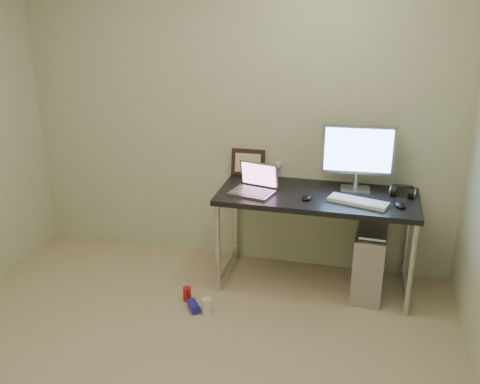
# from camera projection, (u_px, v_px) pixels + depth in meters

# --- Properties ---
(wall_back) EXTENTS (3.50, 0.02, 2.50)m
(wall_back) POSITION_uv_depth(u_px,v_px,m) (236.00, 113.00, 4.19)
(wall_back) COLOR beige
(wall_back) RESTS_ON ground
(desk) EXTENTS (1.46, 0.64, 0.75)m
(desk) POSITION_uv_depth(u_px,v_px,m) (317.00, 205.00, 3.95)
(desk) COLOR black
(desk) RESTS_ON ground
(tower_computer) EXTENTS (0.24, 0.50, 0.55)m
(tower_computer) POSITION_uv_depth(u_px,v_px,m) (369.00, 261.00, 3.99)
(tower_computer) COLOR #B9B8BD
(tower_computer) RESTS_ON ground
(cable_a) EXTENTS (0.01, 0.16, 0.69)m
(cable_a) POSITION_uv_depth(u_px,v_px,m) (365.00, 228.00, 4.21)
(cable_a) COLOR black
(cable_a) RESTS_ON ground
(cable_b) EXTENTS (0.02, 0.11, 0.71)m
(cable_b) POSITION_uv_depth(u_px,v_px,m) (377.00, 232.00, 4.18)
(cable_b) COLOR black
(cable_b) RESTS_ON ground
(can_red) EXTENTS (0.08, 0.08, 0.11)m
(can_red) POSITION_uv_depth(u_px,v_px,m) (187.00, 294.00, 3.94)
(can_red) COLOR red
(can_red) RESTS_ON ground
(can_white) EXTENTS (0.08, 0.08, 0.12)m
(can_white) POSITION_uv_depth(u_px,v_px,m) (207.00, 306.00, 3.78)
(can_white) COLOR white
(can_white) RESTS_ON ground
(can_blue) EXTENTS (0.13, 0.14, 0.07)m
(can_blue) POSITION_uv_depth(u_px,v_px,m) (194.00, 306.00, 3.82)
(can_blue) COLOR #2420AD
(can_blue) RESTS_ON ground
(laptop) EXTENTS (0.35, 0.31, 0.21)m
(laptop) POSITION_uv_depth(u_px,v_px,m) (255.00, 186.00, 3.95)
(laptop) COLOR #B2B3BA
(laptop) RESTS_ON desk
(monitor) EXTENTS (0.53, 0.17, 0.50)m
(monitor) POSITION_uv_depth(u_px,v_px,m) (358.00, 153.00, 3.90)
(monitor) COLOR #B2B3BA
(monitor) RESTS_ON desk
(keyboard) EXTENTS (0.44, 0.25, 0.03)m
(keyboard) POSITION_uv_depth(u_px,v_px,m) (358.00, 202.00, 3.75)
(keyboard) COLOR white
(keyboard) RESTS_ON desk
(mouse_right) EXTENTS (0.10, 0.13, 0.04)m
(mouse_right) POSITION_uv_depth(u_px,v_px,m) (400.00, 204.00, 3.69)
(mouse_right) COLOR black
(mouse_right) RESTS_ON desk
(mouse_left) EXTENTS (0.08, 0.11, 0.04)m
(mouse_left) POSITION_uv_depth(u_px,v_px,m) (307.00, 197.00, 3.83)
(mouse_left) COLOR black
(mouse_left) RESTS_ON desk
(headphones) EXTENTS (0.18, 0.11, 0.11)m
(headphones) POSITION_uv_depth(u_px,v_px,m) (403.00, 192.00, 3.87)
(headphones) COLOR black
(headphones) RESTS_ON desk
(picture_frame) EXTENTS (0.27, 0.09, 0.22)m
(picture_frame) POSITION_uv_depth(u_px,v_px,m) (248.00, 162.00, 4.28)
(picture_frame) COLOR black
(picture_frame) RESTS_ON desk
(webcam) EXTENTS (0.05, 0.04, 0.13)m
(webcam) POSITION_uv_depth(u_px,v_px,m) (278.00, 166.00, 4.23)
(webcam) COLOR silver
(webcam) RESTS_ON desk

